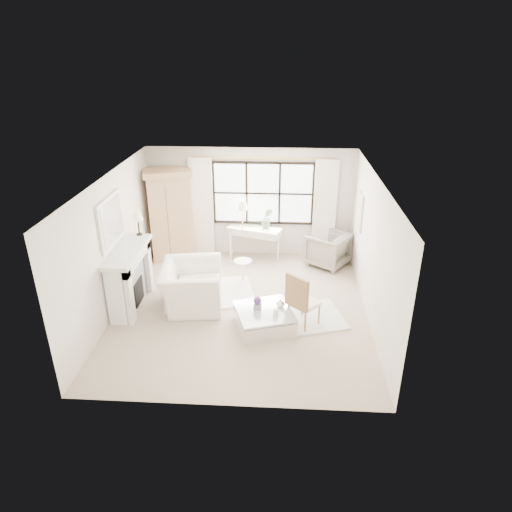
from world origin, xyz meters
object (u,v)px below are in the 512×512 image
at_px(console_table, 255,243).
at_px(coffee_table, 264,319).
at_px(armoire, 171,214).
at_px(club_armchair, 192,286).

distance_m(console_table, coffee_table, 3.15).
relative_size(armoire, coffee_table, 1.78).
distance_m(club_armchair, coffee_table, 1.70).
bearing_deg(club_armchair, console_table, -31.91).
distance_m(console_table, club_armchair, 2.62).
bearing_deg(coffee_table, console_table, 78.98).
xyz_separation_m(console_table, coffee_table, (0.38, -3.12, -0.22)).
bearing_deg(coffee_table, club_armchair, 135.46).
bearing_deg(console_table, coffee_table, -65.34).
relative_size(console_table, club_armchair, 1.02).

